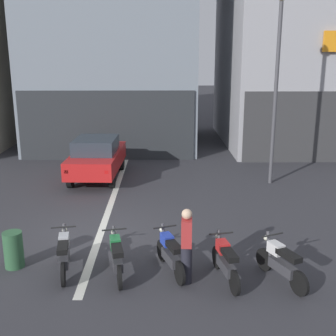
% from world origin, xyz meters
% --- Properties ---
extents(ground_plane, '(120.00, 120.00, 0.00)m').
position_xyz_m(ground_plane, '(0.00, 0.00, 0.00)').
color(ground_plane, '#333338').
extents(lane_centre_line, '(0.20, 18.00, 0.01)m').
position_xyz_m(lane_centre_line, '(0.00, 6.00, 0.00)').
color(lane_centre_line, silver).
rests_on(lane_centre_line, ground).
extents(car_red_crossing_near, '(1.92, 4.17, 1.64)m').
position_xyz_m(car_red_crossing_near, '(-0.87, 5.75, 0.89)').
color(car_red_crossing_near, black).
rests_on(car_red_crossing_near, ground).
extents(street_lamp, '(0.36, 0.36, 6.90)m').
position_xyz_m(street_lamp, '(5.82, 5.01, 4.19)').
color(street_lamp, '#47474C').
rests_on(street_lamp, ground).
extents(motorcycle_silver_row_leftmost, '(0.55, 1.66, 0.98)m').
position_xyz_m(motorcycle_silver_row_leftmost, '(-0.49, -1.86, 0.46)').
color(motorcycle_silver_row_leftmost, black).
rests_on(motorcycle_silver_row_leftmost, ground).
extents(motorcycle_green_row_left_mid, '(0.55, 1.65, 0.98)m').
position_xyz_m(motorcycle_green_row_left_mid, '(0.69, -2.00, 0.46)').
color(motorcycle_green_row_left_mid, black).
rests_on(motorcycle_green_row_left_mid, ground).
extents(motorcycle_blue_row_centre, '(0.69, 1.60, 0.98)m').
position_xyz_m(motorcycle_blue_row_centre, '(1.87, -1.86, 0.46)').
color(motorcycle_blue_row_centre, black).
rests_on(motorcycle_blue_row_centre, ground).
extents(motorcycle_red_row_right_mid, '(0.55, 1.65, 0.98)m').
position_xyz_m(motorcycle_red_row_right_mid, '(3.05, -2.25, 0.46)').
color(motorcycle_red_row_right_mid, black).
rests_on(motorcycle_red_row_right_mid, ground).
extents(motorcycle_white_row_rightmost, '(0.77, 1.55, 0.98)m').
position_xyz_m(motorcycle_white_row_rightmost, '(4.23, -2.33, 0.46)').
color(motorcycle_white_row_rightmost, black).
rests_on(motorcycle_white_row_rightmost, ground).
extents(person_by_motorcycles, '(0.25, 0.38, 1.67)m').
position_xyz_m(person_by_motorcycles, '(2.21, -2.33, 0.86)').
color(person_by_motorcycles, '#23232D').
rests_on(person_by_motorcycles, ground).
extents(trash_bin, '(0.44, 0.44, 0.85)m').
position_xyz_m(trash_bin, '(-1.71, -1.58, 0.42)').
color(trash_bin, '#2D5938').
rests_on(trash_bin, ground).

